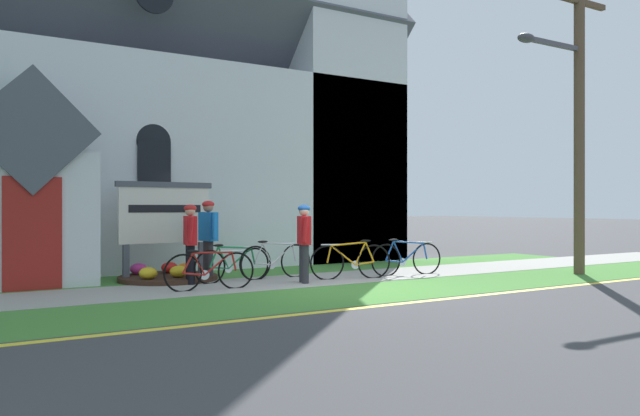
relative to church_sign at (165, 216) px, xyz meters
The scene contains 18 objects.
ground 3.07m from the church_sign, 18.42° to the left, with size 140.00×140.00×0.00m, color #3D3D3F.
sidewalk_slab 2.19m from the church_sign, 87.49° to the right, with size 32.00×2.06×0.01m, color #99968E.
grass_verge 4.12m from the church_sign, 88.89° to the right, with size 32.00×2.28×0.01m, color #427F33.
church_lawn 1.37m from the church_sign, 70.37° to the left, with size 24.00×1.81×0.01m, color #427F33.
curb_paint_stripe 5.35m from the church_sign, 89.16° to the right, with size 28.00×0.16×0.01m, color yellow.
church_building 6.64m from the church_sign, 84.16° to the left, with size 15.42×11.35×13.64m.
church_sign is the anchor object (origin of this frame).
flower_bed 1.28m from the church_sign, 95.24° to the right, with size 2.05×2.05×0.34m.
bicycle_yellow 5.40m from the church_sign, 22.80° to the right, with size 1.77×0.33×0.85m.
bicycle_blue 4.09m from the church_sign, 30.84° to the right, with size 1.74×0.53×0.86m.
bicycle_green 2.35m from the church_sign, 84.61° to the right, with size 1.71×0.18×0.77m.
bicycle_silver 1.87m from the church_sign, 48.35° to the right, with size 1.74×0.25×0.81m.
bicycle_black 2.55m from the church_sign, 28.70° to the right, with size 1.74×0.11×0.85m.
cyclist_in_blue_jersey 3.09m from the church_sign, 43.86° to the right, with size 0.33×0.68×1.58m.
cyclist_in_red_jersey 1.03m from the church_sign, 40.27° to the right, with size 0.31×0.70×1.67m.
cyclist_in_orange_jersey 1.22m from the church_sign, 81.43° to the right, with size 0.28×0.70×1.59m.
utility_pole 9.65m from the church_sign, 25.28° to the right, with size 3.12×0.28×7.57m.
roadside_conifer 11.26m from the church_sign, 37.36° to the left, with size 4.00×4.00×7.25m.
Camera 1 is at (-6.40, -9.57, 1.53)m, focal length 33.82 mm.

